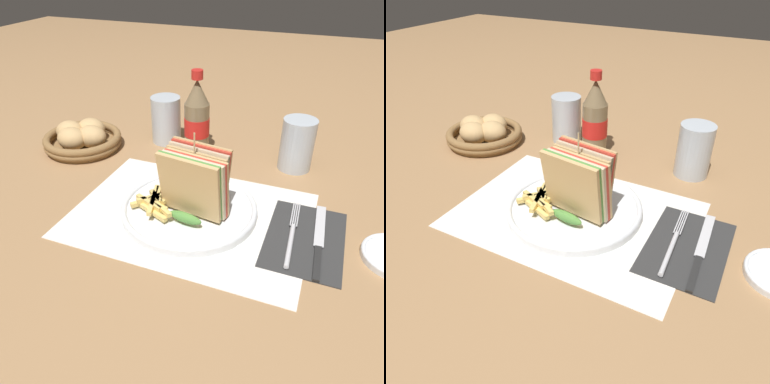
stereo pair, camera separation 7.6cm
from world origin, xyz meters
The scene contains 13 objects.
ground_plane centered at (0.00, 0.00, 0.00)m, with size 4.00×4.00×0.00m, color #9E754C.
placemat centered at (-0.01, -0.01, 0.00)m, with size 0.47×0.34×0.00m.
plate_main centered at (-0.01, 0.00, 0.01)m, with size 0.28×0.28×0.02m.
club_sandwich centered at (0.00, -0.01, 0.08)m, with size 0.14×0.11×0.17m.
fries_pile centered at (-0.08, -0.03, 0.03)m, with size 0.10×0.10×0.02m.
ketchup_blob centered at (-0.07, 0.03, 0.03)m, with size 0.04×0.03×0.01m.
napkin centered at (0.22, 0.00, 0.00)m, with size 0.14×0.21×0.00m.
fork centered at (0.20, -0.02, 0.01)m, with size 0.02×0.20×0.01m.
knife centered at (0.24, 0.00, 0.01)m, with size 0.03×0.22×0.00m.
coke_bottle_near centered at (-0.10, 0.26, 0.09)m, with size 0.06×0.06×0.22m.
glass_near centered at (0.16, 0.27, 0.06)m, with size 0.08×0.08×0.13m.
glass_far centered at (-0.20, 0.29, 0.05)m, with size 0.08×0.08×0.13m.
bread_basket centered at (-0.39, 0.17, 0.03)m, with size 0.21×0.21×0.07m.
Camera 2 is at (0.29, -0.55, 0.46)m, focal length 35.00 mm.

